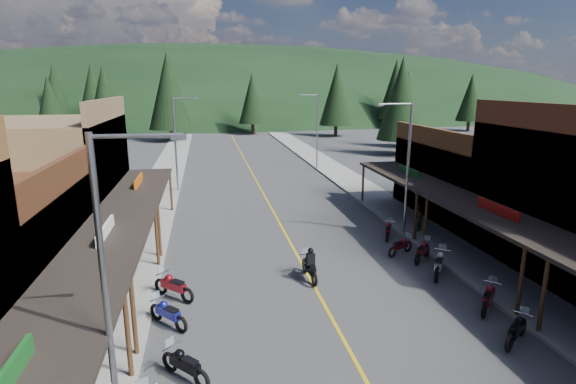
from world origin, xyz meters
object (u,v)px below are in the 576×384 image
pine_4 (337,94)px  streetlight_1 (177,140)px  pine_2 (169,90)px  rider_on_bike (310,266)px  bike_west_8 (173,285)px  streetlight_2 (406,163)px  streetlight_0 (111,282)px  pine_1 (93,94)px  bike_east_10 (401,245)px  bike_east_11 (388,229)px  bike_east_6 (517,329)px  pine_5 (396,89)px  bike_west_6 (185,363)px  shop_east_3 (475,180)px  pedestrian_east_b (417,217)px  pine_10 (105,100)px  shop_west_3 (47,181)px  pine_7 (55,94)px  pine_8 (51,111)px  streetlight_3 (316,128)px  bike_east_8 (440,263)px  pine_6 (471,97)px  pine_3 (252,98)px  bike_west_7 (168,312)px  pine_11 (401,99)px  bike_east_9 (422,250)px

pine_4 → streetlight_1: bearing=-123.3°
pine_2 → rider_on_bike: bearing=-79.8°
bike_west_8 → streetlight_2: bearing=-22.0°
streetlight_0 → pine_1: size_ratio=0.64×
bike_east_10 → pine_4: bearing=139.1°
bike_east_11 → bike_east_6: bearing=-62.3°
bike_east_11 → pine_5: bearing=94.0°
bike_west_6 → pine_5: bearing=19.5°
shop_east_3 → bike_east_6: (-7.79, -15.09, -1.96)m
pine_4 → bike_east_6: size_ratio=6.24×
bike_east_10 → pedestrian_east_b: bearing=114.4°
pine_10 → streetlight_2: bearing=-59.3°
shop_west_3 → pedestrian_east_b: size_ratio=6.48×
pine_7 → streetlight_1: bearing=-65.1°
pine_7 → rider_on_bike: 80.14m
streetlight_1 → pine_2: 36.30m
streetlight_1 → pine_8: pine_8 is taller
shop_east_3 → pine_7: 79.38m
streetlight_3 → pine_2: pine_2 is taller
streetlight_0 → bike_east_8: 15.92m
streetlight_3 → bike_east_8: (-0.74, -27.90, -3.80)m
pine_6 → bike_east_8: size_ratio=4.74×
pine_10 → pine_4: bearing=15.5°
pine_7 → bike_west_8: bearing=-70.8°
pine_3 → pine_7: bearing=164.5°
pine_5 → pine_8: size_ratio=1.40×
shop_east_3 → pine_4: bearing=85.0°
streetlight_2 → bike_west_7: bearing=-147.7°
bike_west_8 → pine_10: bearing=57.1°
streetlight_2 → bike_west_8: bearing=-155.3°
bike_east_11 → pedestrian_east_b: bearing=44.2°
pine_1 → pine_11: bearing=-36.0°
pine_1 → streetlight_2: bearing=-63.5°
pine_3 → pine_11: bearing=-60.3°
pine_8 → bike_west_8: 41.56m
pine_1 → rider_on_bike: (23.96, -67.20, -6.57)m
pine_6 → bike_west_6: pine_6 is taller
pine_7 → bike_west_6: bearing=-71.6°
pine_2 → bike_east_11: size_ratio=7.34×
pedestrian_east_b → pine_4: bearing=-144.5°
streetlight_2 → pine_3: 58.11m
pine_8 → pedestrian_east_b: pine_8 is taller
pedestrian_east_b → bike_east_9: bearing=24.1°
shop_west_3 → streetlight_1: bearing=57.4°
pine_3 → pine_6: 42.05m
pine_5 → bike_west_6: (-39.53, -75.76, -7.40)m
pine_1 → bike_west_6: bearing=-75.9°
streetlight_1 → bike_east_10: size_ratio=4.26×
pine_7 → bike_west_8: (25.77, -74.07, -6.60)m
streetlight_2 → pine_6: (39.05, 56.00, 2.02)m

